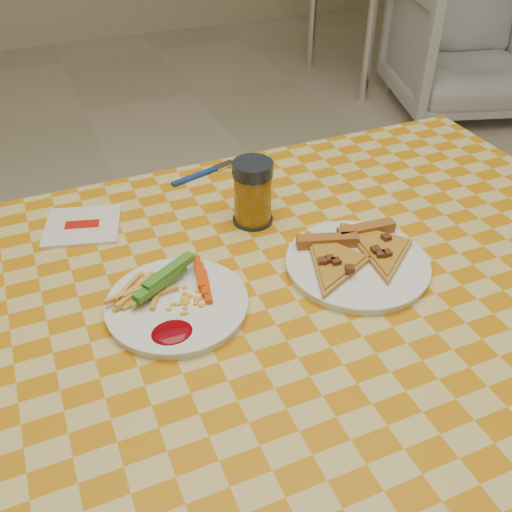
# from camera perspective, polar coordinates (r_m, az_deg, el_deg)

# --- Properties ---
(table) EXTENTS (1.28, 0.88, 0.76)m
(table) POSITION_cam_1_polar(r_m,az_deg,el_deg) (0.95, 2.99, -6.47)
(table) COLOR silver
(table) RESTS_ON ground
(plate_left) EXTENTS (0.28, 0.28, 0.01)m
(plate_left) POSITION_cam_1_polar(r_m,az_deg,el_deg) (0.86, -7.89, -4.94)
(plate_left) COLOR white
(plate_left) RESTS_ON table
(plate_right) EXTENTS (0.26, 0.26, 0.01)m
(plate_right) POSITION_cam_1_polar(r_m,az_deg,el_deg) (0.95, 10.07, -0.91)
(plate_right) COLOR white
(plate_right) RESTS_ON table
(fries_veggies) EXTENTS (0.18, 0.17, 0.04)m
(fries_veggies) POSITION_cam_1_polar(r_m,az_deg,el_deg) (0.86, -8.82, -3.63)
(fries_veggies) COLOR #ECAC4B
(fries_veggies) RESTS_ON plate_left
(pizza_slices) EXTENTS (0.25, 0.23, 0.02)m
(pizza_slices) POSITION_cam_1_polar(r_m,az_deg,el_deg) (0.95, 9.90, 0.36)
(pizza_slices) COLOR #CD893F
(pizza_slices) RESTS_ON plate_right
(drink_glass) EXTENTS (0.07, 0.07, 0.12)m
(drink_glass) POSITION_cam_1_polar(r_m,az_deg,el_deg) (1.02, -0.33, 6.30)
(drink_glass) COLOR black
(drink_glass) RESTS_ON table
(napkin) EXTENTS (0.16, 0.15, 0.01)m
(napkin) POSITION_cam_1_polar(r_m,az_deg,el_deg) (1.07, -16.97, 2.91)
(napkin) COLOR silver
(napkin) RESTS_ON table
(fork) EXTENTS (0.15, 0.06, 0.01)m
(fork) POSITION_cam_1_polar(r_m,az_deg,el_deg) (1.20, -5.15, 8.32)
(fork) COLOR navy
(fork) RESTS_ON table
(bg_chair) EXTENTS (0.93, 0.90, 0.78)m
(bg_chair) POSITION_cam_1_polar(r_m,az_deg,el_deg) (3.51, 20.67, 19.56)
(bg_chair) COLOR brown
(bg_chair) RESTS_ON ground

